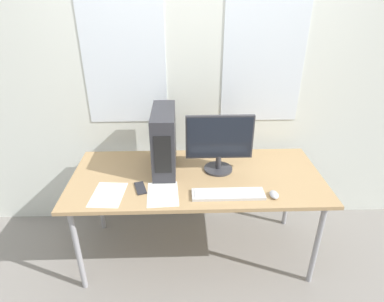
# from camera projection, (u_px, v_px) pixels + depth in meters

# --- Properties ---
(ground_plane) EXTENTS (14.00, 14.00, 0.00)m
(ground_plane) POSITION_uv_depth(u_px,v_px,m) (199.00, 292.00, 2.39)
(ground_plane) COLOR gray
(wall_back) EXTENTS (8.00, 0.07, 2.70)m
(wall_back) POSITION_uv_depth(u_px,v_px,m) (194.00, 79.00, 2.62)
(wall_back) COLOR silver
(wall_back) RESTS_ON ground_plane
(desk) EXTENTS (1.87, 0.83, 0.76)m
(desk) POSITION_uv_depth(u_px,v_px,m) (197.00, 181.00, 2.43)
(desk) COLOR tan
(desk) RESTS_ON ground_plane
(pc_tower) EXTENTS (0.17, 0.48, 0.47)m
(pc_tower) POSITION_uv_depth(u_px,v_px,m) (164.00, 140.00, 2.41)
(pc_tower) COLOR #2D2D33
(pc_tower) RESTS_ON desk
(monitor_main) EXTENTS (0.50, 0.22, 0.45)m
(monitor_main) POSITION_uv_depth(u_px,v_px,m) (219.00, 142.00, 2.37)
(monitor_main) COLOR #333338
(monitor_main) RESTS_ON desk
(keyboard) EXTENTS (0.49, 0.13, 0.02)m
(keyboard) POSITION_uv_depth(u_px,v_px,m) (228.00, 194.00, 2.18)
(keyboard) COLOR silver
(keyboard) RESTS_ON desk
(mouse) EXTENTS (0.06, 0.10, 0.03)m
(mouse) POSITION_uv_depth(u_px,v_px,m) (274.00, 195.00, 2.16)
(mouse) COLOR #B2B2B7
(mouse) RESTS_ON desk
(cell_phone) EXTENTS (0.11, 0.17, 0.01)m
(cell_phone) POSITION_uv_depth(u_px,v_px,m) (140.00, 188.00, 2.25)
(cell_phone) COLOR #232328
(cell_phone) RESTS_ON desk
(paper_sheet_left) EXTENTS (0.23, 0.31, 0.00)m
(paper_sheet_left) POSITION_uv_depth(u_px,v_px,m) (163.00, 194.00, 2.19)
(paper_sheet_left) COLOR white
(paper_sheet_left) RESTS_ON desk
(paper_sheet_front) EXTENTS (0.23, 0.31, 0.00)m
(paper_sheet_front) POSITION_uv_depth(u_px,v_px,m) (108.00, 195.00, 2.19)
(paper_sheet_front) COLOR white
(paper_sheet_front) RESTS_ON desk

